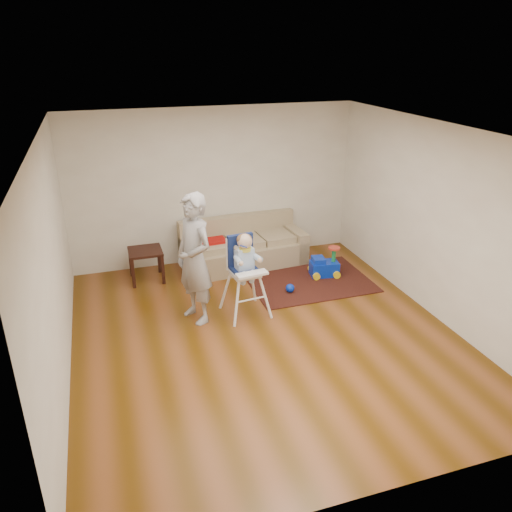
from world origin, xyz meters
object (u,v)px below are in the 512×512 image
object	(u,v)px
sofa	(244,243)
toy_ball	(290,288)
high_chair	(245,276)
side_table	(146,265)
adult	(194,259)
ride_on_toy	(325,261)

from	to	relation	value
sofa	toy_ball	bearing A→B (deg)	-77.57
sofa	high_chair	bearing A→B (deg)	-110.37
side_table	high_chair	xyz separation A→B (m)	(1.23, -1.57, 0.33)
sofa	toy_ball	xyz separation A→B (m)	(0.38, -1.26, -0.33)
sofa	toy_ball	world-z (taller)	sofa
adult	high_chair	bearing A→B (deg)	61.64
side_table	adult	distance (m)	1.73
sofa	adult	bearing A→B (deg)	-130.84
sofa	side_table	distance (m)	1.71
side_table	toy_ball	size ratio (longest dim) A/B	3.85
toy_ball	sofa	bearing A→B (deg)	106.89
side_table	toy_ball	distance (m)	2.40
high_chair	adult	size ratio (longest dim) A/B	0.67
ride_on_toy	toy_ball	bearing A→B (deg)	-143.65
side_table	ride_on_toy	size ratio (longest dim) A/B	1.06
sofa	side_table	xyz separation A→B (m)	(-1.70, -0.08, -0.15)
sofa	adult	size ratio (longest dim) A/B	1.19
ride_on_toy	adult	bearing A→B (deg)	-154.02
ride_on_toy	adult	world-z (taller)	adult
side_table	high_chair	world-z (taller)	high_chair
high_chair	ride_on_toy	bearing A→B (deg)	19.87
adult	toy_ball	bearing A→B (deg)	78.52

